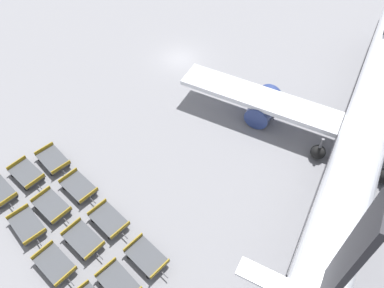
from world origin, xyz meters
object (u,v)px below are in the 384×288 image
Objects in this scene: baggage_dolly_row_mid_a_col_c at (83,240)px; baggage_dolly_row_mid_b_col_b at (79,187)px; baggage_dolly_row_mid_a_col_d at (119,283)px; baggage_dolly_row_mid_a_col_a at (27,174)px; baggage_dolly_row_mid_a_col_b at (52,206)px; baggage_dolly_row_mid_b_col_c at (109,220)px; baggage_dolly_row_near_col_c at (55,264)px; baggage_dolly_row_mid_b_col_a at (53,160)px; baggage_dolly_row_near_col_b at (27,226)px; baggage_dolly_row_mid_b_col_d at (147,257)px; airplane at (367,121)px.

baggage_dolly_row_mid_a_col_c is 4.62m from baggage_dolly_row_mid_b_col_b.
baggage_dolly_row_mid_a_col_a is at bearing 168.80° from baggage_dolly_row_mid_a_col_d.
baggage_dolly_row_mid_a_col_b and baggage_dolly_row_mid_a_col_d have the same top height.
baggage_dolly_row_mid_b_col_c is (-3.69, 3.06, 0.00)m from baggage_dolly_row_mid_a_col_d.
baggage_dolly_row_mid_a_col_b is 1.00× the size of baggage_dolly_row_mid_a_col_c.
baggage_dolly_row_mid_a_col_a is (-7.62, 3.89, 0.00)m from baggage_dolly_row_near_col_c.
baggage_dolly_row_mid_a_col_b is (3.98, -0.90, 0.00)m from baggage_dolly_row_mid_a_col_a.
baggage_dolly_row_mid_b_col_a is 3.81m from baggage_dolly_row_mid_b_col_b.
baggage_dolly_row_near_col_b and baggage_dolly_row_mid_a_col_c have the same top height.
baggage_dolly_row_mid_b_col_d is (11.73, -2.15, 0.00)m from baggage_dolly_row_mid_b_col_a.
baggage_dolly_row_mid_b_col_b is at bearing -10.79° from baggage_dolly_row_mid_b_col_a.
baggage_dolly_row_mid_b_col_c is (0.71, 4.57, 0.00)m from baggage_dolly_row_near_col_c.
baggage_dolly_row_near_col_c and baggage_dolly_row_mid_a_col_d have the same top height.
baggage_dolly_row_mid_b_col_c is at bearing -124.84° from airplane.
baggage_dolly_row_near_col_c is at bearing -97.23° from baggage_dolly_row_mid_a_col_c.
baggage_dolly_row_mid_b_col_c is at bearing -11.62° from baggage_dolly_row_mid_b_col_b.
baggage_dolly_row_near_col_b is 8.30m from baggage_dolly_row_mid_a_col_d.
baggage_dolly_row_near_col_c is at bearing -59.07° from baggage_dolly_row_mid_b_col_b.
baggage_dolly_row_mid_b_col_c is at bearing 20.00° from baggage_dolly_row_mid_a_col_b.
baggage_dolly_row_mid_a_col_a is at bearing -106.56° from baggage_dolly_row_mid_b_col_a.
baggage_dolly_row_mid_a_col_c is 1.00× the size of baggage_dolly_row_mid_b_col_c.
baggage_dolly_row_mid_a_col_a is 8.06m from baggage_dolly_row_mid_a_col_c.
baggage_dolly_row_near_col_c is at bearing -140.44° from baggage_dolly_row_mid_b_col_d.
baggage_dolly_row_mid_a_col_a and baggage_dolly_row_mid_a_col_b have the same top height.
baggage_dolly_row_near_col_b is at bearing -175.54° from baggage_dolly_row_mid_a_col_d.
baggage_dolly_row_mid_b_col_b is at bearing 120.93° from baggage_dolly_row_near_col_c.
airplane is 27.61m from baggage_dolly_row_near_col_b.
baggage_dolly_row_mid_b_col_d is at bearing -8.83° from baggage_dolly_row_mid_b_col_c.
baggage_dolly_row_mid_a_col_b is 0.99× the size of baggage_dolly_row_mid_b_col_a.
baggage_dolly_row_mid_a_col_a is at bearing -138.21° from airplane.
baggage_dolly_row_mid_a_col_a is 0.99× the size of baggage_dolly_row_mid_b_col_a.
baggage_dolly_row_near_col_c is 0.99× the size of baggage_dolly_row_mid_b_col_a.
airplane is at bearing 67.32° from baggage_dolly_row_mid_a_col_d.
baggage_dolly_row_mid_b_col_b is at bearing 168.38° from baggage_dolly_row_mid_b_col_c.
baggage_dolly_row_mid_a_col_b is 1.00× the size of baggage_dolly_row_mid_b_col_b.
baggage_dolly_row_mid_a_col_b and baggage_dolly_row_mid_b_col_a have the same top height.
baggage_dolly_row_mid_b_col_a is at bearing 158.04° from baggage_dolly_row_mid_a_col_d.
airplane is 10.75× the size of baggage_dolly_row_mid_a_col_b.
baggage_dolly_row_mid_a_col_a and baggage_dolly_row_mid_b_col_b have the same top height.
baggage_dolly_row_mid_a_col_c is 4.19m from baggage_dolly_row_mid_a_col_d.
baggage_dolly_row_mid_a_col_c is at bearing 19.99° from baggage_dolly_row_near_col_b.
baggage_dolly_row_near_col_c is 4.65m from baggage_dolly_row_mid_a_col_d.
baggage_dolly_row_mid_a_col_a is 0.99× the size of baggage_dolly_row_mid_a_col_d.
baggage_dolly_row_mid_b_col_b is (-7.62, 3.87, 0.00)m from baggage_dolly_row_mid_a_col_d.
baggage_dolly_row_near_col_c is 0.99× the size of baggage_dolly_row_mid_a_col_d.
baggage_dolly_row_near_col_b is 4.44m from baggage_dolly_row_mid_a_col_c.
baggage_dolly_row_mid_a_col_b is at bearing -99.93° from baggage_dolly_row_mid_b_col_b.
airplane reaches higher than baggage_dolly_row_mid_b_col_d.
baggage_dolly_row_mid_a_col_d is at bearing -12.01° from baggage_dolly_row_mid_a_col_c.
baggage_dolly_row_mid_b_col_d is (8.40, 0.95, 0.00)m from baggage_dolly_row_mid_a_col_b.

